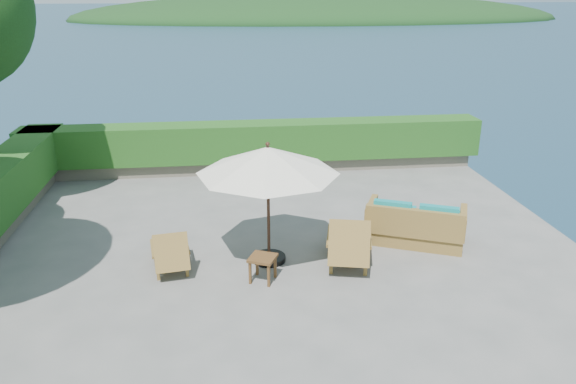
{
  "coord_description": "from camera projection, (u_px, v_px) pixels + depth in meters",
  "views": [
    {
      "loc": [
        -0.91,
        -9.22,
        4.79
      ],
      "look_at": [
        0.3,
        0.8,
        1.1
      ],
      "focal_mm": 35.0,
      "sensor_mm": 36.0,
      "label": 1
    }
  ],
  "objects": [
    {
      "name": "planter_wall_far",
      "position": [
        257.0,
        165.0,
        15.51
      ],
      "size": [
        12.0,
        0.6,
        0.36
      ],
      "primitive_type": "cube",
      "color": "#736D5C",
      "rests_on": "ground"
    },
    {
      "name": "lounge_left",
      "position": [
        170.0,
        250.0,
        10.07
      ],
      "size": [
        0.8,
        1.51,
        0.83
      ],
      "rotation": [
        0.0,
        0.0,
        0.15
      ],
      "color": "olive",
      "rests_on": "ground"
    },
    {
      "name": "patio_umbrella",
      "position": [
        268.0,
        162.0,
        9.79
      ],
      "size": [
        2.87,
        2.87,
        2.28
      ],
      "rotation": [
        0.0,
        0.0,
        -0.13
      ],
      "color": "black",
      "rests_on": "ground"
    },
    {
      "name": "offshore_island",
      "position": [
        318.0,
        19.0,
        144.72
      ],
      "size": [
        126.0,
        57.6,
        12.6
      ],
      "primitive_type": "ellipsoid",
      "color": "black",
      "rests_on": "ocean"
    },
    {
      "name": "side_table",
      "position": [
        263.0,
        261.0,
        9.61
      ],
      "size": [
        0.57,
        0.57,
        0.46
      ],
      "rotation": [
        0.0,
        0.0,
        -0.43
      ],
      "color": "brown",
      "rests_on": "ground"
    },
    {
      "name": "ground",
      "position": [
        277.0,
        263.0,
        10.35
      ],
      "size": [
        12.0,
        12.0,
        0.0
      ],
      "primitive_type": "plane",
      "color": "gray",
      "rests_on": "ground"
    },
    {
      "name": "lounge_right",
      "position": [
        349.0,
        241.0,
        10.27
      ],
      "size": [
        1.1,
        1.87,
        1.01
      ],
      "rotation": [
        0.0,
        0.0,
        -0.23
      ],
      "color": "olive",
      "rests_on": "ground"
    },
    {
      "name": "foundation",
      "position": [
        278.0,
        335.0,
        10.88
      ],
      "size": [
        12.0,
        12.0,
        3.0
      ],
      "primitive_type": "cube",
      "color": "#574F45",
      "rests_on": "ocean"
    },
    {
      "name": "wicker_loveseat",
      "position": [
        415.0,
        226.0,
        11.07
      ],
      "size": [
        2.12,
        1.65,
        0.93
      ],
      "rotation": [
        0.0,
        0.0,
        -0.42
      ],
      "color": "olive",
      "rests_on": "ground"
    },
    {
      "name": "hedge_far",
      "position": [
        256.0,
        141.0,
        15.28
      ],
      "size": [
        12.4,
        0.9,
        1.0
      ],
      "primitive_type": "cube",
      "color": "#214B15",
      "rests_on": "planter_wall_far"
    }
  ]
}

